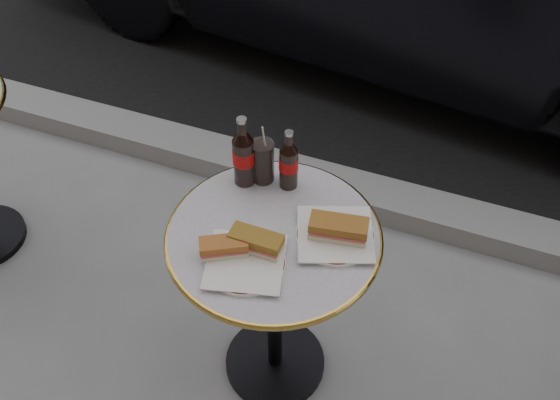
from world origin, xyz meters
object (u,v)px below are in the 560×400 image
(plate_right, at_px, (335,236))
(cola_glass, at_px, (263,162))
(bistro_table, at_px, (274,307))
(cola_bottle_left, at_px, (243,151))
(cola_bottle_right, at_px, (289,159))
(plate_left, at_px, (245,263))

(plate_right, height_order, cola_glass, cola_glass)
(bistro_table, height_order, cola_bottle_left, cola_bottle_left)
(bistro_table, height_order, cola_glass, cola_glass)
(cola_bottle_right, height_order, cola_glass, cola_bottle_right)
(plate_left, height_order, plate_right, same)
(plate_right, bearing_deg, bistro_table, -163.50)
(cola_bottle_left, bearing_deg, plate_left, -66.38)
(cola_glass, bearing_deg, plate_right, -27.76)
(cola_bottle_left, bearing_deg, plate_right, -19.77)
(cola_bottle_right, bearing_deg, bistro_table, -81.41)
(bistro_table, distance_m, plate_right, 0.41)
(plate_left, bearing_deg, cola_glass, 103.98)
(cola_bottle_left, relative_size, cola_bottle_right, 1.16)
(plate_left, distance_m, cola_bottle_left, 0.35)
(plate_left, xyz_separation_m, cola_bottle_right, (-0.00, 0.33, 0.10))
(cola_bottle_left, relative_size, cola_glass, 1.70)
(bistro_table, distance_m, cola_bottle_right, 0.51)
(plate_right, relative_size, cola_bottle_right, 1.06)
(plate_right, distance_m, cola_bottle_right, 0.27)
(bistro_table, bearing_deg, plate_left, -102.81)
(plate_left, relative_size, plate_right, 0.99)
(cola_glass, bearing_deg, bistro_table, -60.32)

